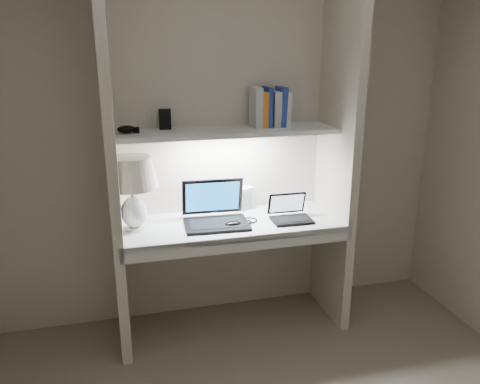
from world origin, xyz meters
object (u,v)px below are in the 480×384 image
object	(u,v)px
speaker	(245,198)
laptop_main	(215,214)
table_lamp	(132,181)
laptop_netbook	(290,214)
book_row	(270,108)

from	to	relation	value
speaker	laptop_main	bearing A→B (deg)	-161.79
table_lamp	laptop_netbook	xyz separation A→B (m)	(1.01, -0.07, -0.28)
laptop_main	speaker	world-z (taller)	laptop_main
table_lamp	laptop_main	distance (m)	0.57
table_lamp	speaker	bearing A→B (deg)	15.14
laptop_main	speaker	bearing A→B (deg)	41.75
table_lamp	book_row	size ratio (longest dim) A/B	1.81
table_lamp	laptop_main	size ratio (longest dim) A/B	1.11
laptop_netbook	book_row	size ratio (longest dim) A/B	1.01
laptop_main	laptop_netbook	distance (m)	0.50
laptop_netbook	book_row	distance (m)	0.71
table_lamp	speaker	xyz separation A→B (m)	(0.77, 0.21, -0.24)
speaker	book_row	bearing A→B (deg)	-45.93
laptop_main	book_row	size ratio (longest dim) A/B	1.63
laptop_main	speaker	distance (m)	0.33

